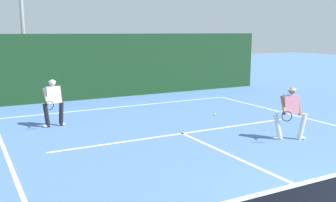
{
  "coord_description": "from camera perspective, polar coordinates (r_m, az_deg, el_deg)",
  "views": [
    {
      "loc": [
        -5.93,
        -3.74,
        3.14
      ],
      "look_at": [
        -0.31,
        6.75,
        1.0
      ],
      "focal_mm": 41.21,
      "sensor_mm": 36.0,
      "label": 1
    }
  ],
  "objects": [
    {
      "name": "court_line_baseline_far",
      "position": [
        16.5,
        -6.61,
        -0.83
      ],
      "size": [
        10.2,
        0.1,
        0.01
      ],
      "primitive_type": "cube",
      "color": "white",
      "rests_on": "ground_plane"
    },
    {
      "name": "court_line_service",
      "position": [
        12.12,
        2.15,
        -4.81
      ],
      "size": [
        8.32,
        0.1,
        0.01
      ],
      "primitive_type": "cube",
      "color": "white",
      "rests_on": "ground_plane"
    },
    {
      "name": "court_line_centre",
      "position": [
        9.65,
        11.78,
        -9.0
      ],
      "size": [
        0.1,
        6.4,
        0.01
      ],
      "primitive_type": "cube",
      "color": "white",
      "rests_on": "ground_plane"
    },
    {
      "name": "player_near",
      "position": [
        11.82,
        17.69,
        -1.42
      ],
      "size": [
        1.12,
        0.81,
        1.57
      ],
      "rotation": [
        0.0,
        0.0,
        2.62
      ],
      "color": "silver",
      "rests_on": "ground_plane"
    },
    {
      "name": "player_far",
      "position": [
        13.38,
        -16.63,
        0.01
      ],
      "size": [
        0.78,
        0.85,
        1.59
      ],
      "rotation": [
        0.0,
        0.0,
        3.19
      ],
      "color": "black",
      "rests_on": "ground_plane"
    },
    {
      "name": "tennis_ball",
      "position": [
        14.78,
        6.97,
        -2.01
      ],
      "size": [
        0.07,
        0.07,
        0.07
      ],
      "primitive_type": "sphere",
      "color": "#D1E033",
      "rests_on": "ground_plane"
    },
    {
      "name": "back_fence_windscreen",
      "position": [
        18.62,
        -9.57,
        5.09
      ],
      "size": [
        17.9,
        0.12,
        3.05
      ],
      "primitive_type": "cube",
      "color": "#17381C",
      "rests_on": "ground_plane"
    }
  ]
}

